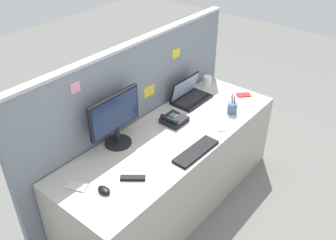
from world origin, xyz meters
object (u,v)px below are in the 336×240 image
(desktop_monitor, at_px, (115,117))
(cell_phone_red_case, at_px, (243,95))
(laptop, at_px, (189,94))
(coffee_mug, at_px, (207,80))
(pen_cup, at_px, (232,108))
(cell_phone_silver_slab, at_px, (77,186))
(tv_remote, at_px, (133,178))
(computer_mouse_right_hand, at_px, (104,190))
(keyboard_main, at_px, (196,151))
(desk_phone, at_px, (174,120))
(cell_phone_white_slab, at_px, (219,127))

(desktop_monitor, height_order, cell_phone_red_case, desktop_monitor)
(laptop, xyz_separation_m, cell_phone_red_case, (0.39, -0.35, -0.05))
(coffee_mug, bearing_deg, pen_cup, -122.91)
(cell_phone_red_case, height_order, cell_phone_silver_slab, same)
(coffee_mug, bearing_deg, tv_remote, -165.25)
(computer_mouse_right_hand, distance_m, pen_cup, 1.38)
(keyboard_main, xyz_separation_m, tv_remote, (-0.51, 0.16, -0.00))
(desk_phone, relative_size, coffee_mug, 1.57)
(desk_phone, distance_m, tv_remote, 0.75)
(cell_phone_white_slab, relative_size, tv_remote, 0.76)
(computer_mouse_right_hand, bearing_deg, cell_phone_white_slab, -6.19)
(laptop, relative_size, keyboard_main, 0.90)
(computer_mouse_right_hand, height_order, cell_phone_red_case, computer_mouse_right_hand)
(desktop_monitor, relative_size, cell_phone_white_slab, 3.68)
(desk_phone, relative_size, cell_phone_white_slab, 1.45)
(cell_phone_red_case, bearing_deg, keyboard_main, 142.27)
(pen_cup, bearing_deg, cell_phone_white_slab, -171.42)
(computer_mouse_right_hand, distance_m, cell_phone_red_case, 1.71)
(pen_cup, bearing_deg, laptop, 97.41)
(desktop_monitor, relative_size, laptop, 1.27)
(computer_mouse_right_hand, xyz_separation_m, cell_phone_white_slab, (1.11, -0.17, -0.01))
(laptop, bearing_deg, desk_phone, -161.52)
(computer_mouse_right_hand, relative_size, cell_phone_red_case, 0.78)
(laptop, relative_size, coffee_mug, 3.12)
(cell_phone_white_slab, distance_m, cell_phone_red_case, 0.60)
(cell_phone_silver_slab, bearing_deg, cell_phone_white_slab, -38.81)
(computer_mouse_right_hand, height_order, tv_remote, computer_mouse_right_hand)
(desktop_monitor, height_order, laptop, desktop_monitor)
(pen_cup, height_order, cell_phone_silver_slab, pen_cup)
(desktop_monitor, bearing_deg, cell_phone_red_case, -16.52)
(cell_phone_white_slab, bearing_deg, laptop, 107.40)
(laptop, relative_size, cell_phone_silver_slab, 2.79)
(laptop, distance_m, keyboard_main, 0.79)
(cell_phone_red_case, height_order, coffee_mug, coffee_mug)
(cell_phone_red_case, bearing_deg, pen_cup, 145.58)
(desktop_monitor, bearing_deg, tv_remote, -120.47)
(desktop_monitor, xyz_separation_m, cell_phone_silver_slab, (-0.51, -0.14, -0.23))
(laptop, relative_size, pen_cup, 2.07)
(keyboard_main, relative_size, cell_phone_white_slab, 3.22)
(laptop, bearing_deg, desktop_monitor, 178.37)
(pen_cup, bearing_deg, cell_phone_silver_slab, 167.96)
(desk_phone, bearing_deg, coffee_mug, 12.47)
(desk_phone, height_order, cell_phone_red_case, desk_phone)
(cell_phone_silver_slab, bearing_deg, keyboard_main, -48.96)
(laptop, height_order, pen_cup, laptop)
(computer_mouse_right_hand, xyz_separation_m, tv_remote, (0.21, -0.06, -0.01))
(keyboard_main, distance_m, cell_phone_silver_slab, 0.89)
(desktop_monitor, height_order, keyboard_main, desktop_monitor)
(computer_mouse_right_hand, xyz_separation_m, coffee_mug, (1.67, 0.33, 0.03))
(desktop_monitor, relative_size, cell_phone_red_case, 3.66)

